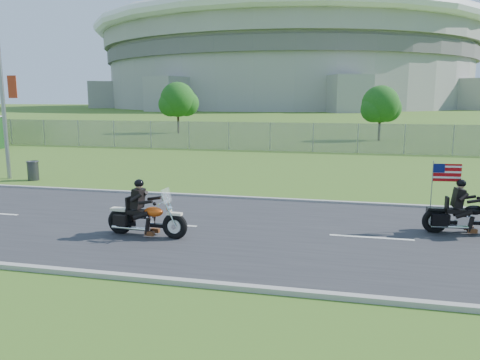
% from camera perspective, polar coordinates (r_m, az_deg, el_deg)
% --- Properties ---
extents(ground, '(420.00, 420.00, 0.00)m').
position_cam_1_polar(ground, '(13.47, -1.64, -6.08)').
color(ground, '#3D5C1D').
rests_on(ground, ground).
extents(road, '(120.00, 8.00, 0.04)m').
position_cam_1_polar(road, '(13.47, -1.64, -6.00)').
color(road, '#28282B').
rests_on(road, ground).
extents(curb_north, '(120.00, 0.18, 0.12)m').
position_cam_1_polar(curb_north, '(17.29, 1.72, -2.27)').
color(curb_north, '#9E9B93').
rests_on(curb_north, ground).
extents(curb_south, '(120.00, 0.18, 0.12)m').
position_cam_1_polar(curb_south, '(9.80, -7.70, -12.19)').
color(curb_south, '#9E9B93').
rests_on(curb_south, ground).
extents(fence, '(60.00, 0.03, 2.00)m').
position_cam_1_polar(fence, '(33.67, -1.38, 5.40)').
color(fence, gray).
rests_on(fence, ground).
extents(stadium, '(140.40, 140.40, 29.20)m').
position_cam_1_polar(stadium, '(184.38, 5.75, 13.72)').
color(stadium, '#A3A099').
rests_on(stadium, ground).
extents(streetlight, '(0.90, 2.46, 10.00)m').
position_cam_1_polar(streetlight, '(24.23, -26.96, 13.50)').
color(streetlight, gray).
rests_on(streetlight, ground).
extents(tree_fence_near, '(3.52, 3.28, 4.75)m').
position_cam_1_polar(tree_fence_near, '(42.66, 16.80, 8.62)').
color(tree_fence_near, '#382316').
rests_on(tree_fence_near, ground).
extents(tree_fence_mid, '(3.96, 3.69, 5.30)m').
position_cam_1_polar(tree_fence_mid, '(49.64, -7.52, 9.49)').
color(tree_fence_mid, '#382316').
rests_on(tree_fence_mid, ground).
extents(motorcycle_lead, '(2.37, 0.66, 1.59)m').
position_cam_1_polar(motorcycle_lead, '(12.92, -11.45, -4.66)').
color(motorcycle_lead, black).
rests_on(motorcycle_lead, ground).
extents(motorcycle_follow, '(2.31, 0.79, 1.93)m').
position_cam_1_polar(motorcycle_follow, '(14.28, 25.79, -3.95)').
color(motorcycle_follow, black).
rests_on(motorcycle_follow, ground).
extents(trash_can, '(0.59, 0.59, 0.86)m').
position_cam_1_polar(trash_can, '(23.29, -23.91, 1.01)').
color(trash_can, '#3A3A3F').
rests_on(trash_can, ground).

